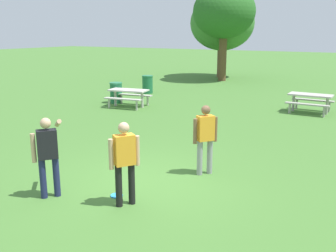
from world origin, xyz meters
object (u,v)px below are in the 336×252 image
(person_catcher, at_px, (205,135))
(person_thrower, at_px, (48,151))
(frisbee, at_px, (117,196))
(trash_can_further_along, at_px, (147,84))
(picnic_table_far, at_px, (310,99))
(tree_broad_center, at_px, (224,12))
(tree_tall_left, at_px, (222,23))
(trash_can_beside_table, at_px, (116,93))
(person_bystander, at_px, (125,158))
(picnic_table_near, at_px, (128,94))

(person_catcher, bearing_deg, person_thrower, -128.06)
(frisbee, bearing_deg, trash_can_further_along, 120.61)
(trash_can_further_along, bearing_deg, picnic_table_far, -6.26)
(person_thrower, relative_size, tree_broad_center, 0.26)
(trash_can_further_along, height_order, tree_tall_left, tree_tall_left)
(trash_can_beside_table, height_order, trash_can_further_along, same)
(person_thrower, bearing_deg, person_catcher, 51.94)
(person_catcher, distance_m, person_bystander, 2.36)
(picnic_table_far, relative_size, tree_broad_center, 0.28)
(trash_can_beside_table, bearing_deg, tree_tall_left, 89.35)
(picnic_table_near, bearing_deg, tree_tall_left, 94.17)
(picnic_table_far, xyz_separation_m, trash_can_beside_table, (-8.26, -2.24, -0.08))
(person_bystander, bearing_deg, trash_can_further_along, 121.54)
(picnic_table_near, distance_m, trash_can_further_along, 3.92)
(person_thrower, xyz_separation_m, tree_tall_left, (-5.23, 21.28, 2.87))
(person_thrower, distance_m, person_catcher, 3.48)
(trash_can_further_along, bearing_deg, trash_can_beside_table, -83.96)
(person_catcher, distance_m, trash_can_beside_table, 9.84)
(picnic_table_near, xyz_separation_m, tree_tall_left, (-0.92, 12.68, 3.26))
(person_catcher, relative_size, picnic_table_far, 0.95)
(picnic_table_far, bearing_deg, person_catcher, -95.01)
(person_thrower, distance_m, trash_can_further_along, 13.53)
(trash_can_beside_table, relative_size, tree_broad_center, 0.15)
(picnic_table_near, distance_m, trash_can_beside_table, 1.17)
(person_thrower, height_order, trash_can_further_along, person_thrower)
(picnic_table_near, bearing_deg, person_thrower, -63.41)
(person_catcher, bearing_deg, tree_broad_center, 111.26)
(picnic_table_far, xyz_separation_m, trash_can_further_along, (-8.60, 0.94, -0.08))
(person_catcher, bearing_deg, trash_can_further_along, 129.50)
(picnic_table_far, bearing_deg, frisbee, -99.37)
(frisbee, xyz_separation_m, tree_broad_center, (-5.47, 18.68, 4.47))
(person_bystander, xyz_separation_m, frisbee, (-0.40, 0.23, -0.93))
(person_bystander, xyz_separation_m, tree_broad_center, (-5.86, 18.90, 3.54))
(frisbee, height_order, trash_can_beside_table, trash_can_beside_table)
(trash_can_further_along, bearing_deg, tree_broad_center, 79.02)
(person_thrower, height_order, person_bystander, same)
(picnic_table_far, distance_m, trash_can_further_along, 8.65)
(frisbee, xyz_separation_m, tree_tall_left, (-6.37, 20.59, 3.81))
(person_thrower, xyz_separation_m, trash_can_beside_table, (-5.37, 9.07, -0.48))
(person_thrower, xyz_separation_m, picnic_table_near, (-4.30, 8.60, -0.40))
(trash_can_beside_table, bearing_deg, person_bystander, -51.29)
(person_catcher, xyz_separation_m, person_bystander, (-0.61, -2.28, 0.00))
(person_catcher, height_order, trash_can_further_along, person_catcher)
(picnic_table_far, relative_size, trash_can_further_along, 1.80)
(trash_can_beside_table, bearing_deg, tree_broad_center, 84.22)
(person_thrower, bearing_deg, frisbee, 30.99)
(person_bystander, bearing_deg, person_catcher, 75.14)
(tree_tall_left, bearing_deg, picnic_table_near, -85.83)
(person_bystander, xyz_separation_m, picnic_table_near, (-5.84, 8.14, -0.38))
(picnic_table_near, bearing_deg, person_catcher, -42.26)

